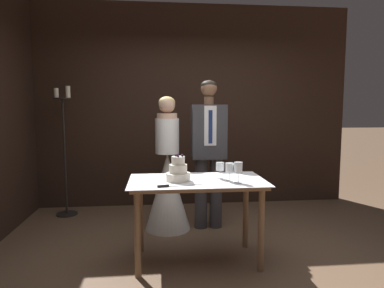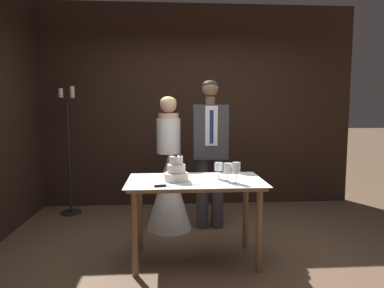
% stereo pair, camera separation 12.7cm
% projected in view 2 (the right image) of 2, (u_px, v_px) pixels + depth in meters
% --- Properties ---
extents(ground_plane, '(40.00, 40.00, 0.00)m').
position_uv_depth(ground_plane, '(212.00, 261.00, 3.27)').
color(ground_plane, brown).
extents(wall_back, '(4.71, 0.12, 2.95)m').
position_uv_depth(wall_back, '(195.00, 106.00, 5.11)').
color(wall_back, black).
rests_on(wall_back, ground_plane).
extents(cake_table, '(1.27, 0.71, 0.79)m').
position_uv_depth(cake_table, '(195.00, 191.00, 3.20)').
color(cake_table, '#8E6B4C').
rests_on(cake_table, ground_plane).
extents(tiered_cake, '(0.23, 0.23, 0.25)m').
position_uv_depth(tiered_cake, '(176.00, 172.00, 3.14)').
color(tiered_cake, silver).
rests_on(tiered_cake, cake_table).
extents(cake_knife, '(0.40, 0.11, 0.02)m').
position_uv_depth(cake_knife, '(168.00, 186.00, 2.92)').
color(cake_knife, silver).
rests_on(cake_knife, cake_table).
extents(wine_glass_near, '(0.07, 0.07, 0.19)m').
position_uv_depth(wine_glass_near, '(236.00, 169.00, 3.04)').
color(wine_glass_near, silver).
rests_on(wine_glass_near, cake_table).
extents(wine_glass_middle, '(0.08, 0.08, 0.17)m').
position_uv_depth(wine_glass_middle, '(228.00, 169.00, 3.09)').
color(wine_glass_middle, silver).
rests_on(wine_glass_middle, cake_table).
extents(wine_glass_far, '(0.08, 0.08, 0.16)m').
position_uv_depth(wine_glass_far, '(219.00, 168.00, 3.22)').
color(wine_glass_far, silver).
rests_on(wine_glass_far, cake_table).
extents(bride, '(0.54, 0.54, 1.59)m').
position_uv_depth(bride, '(169.00, 181.00, 4.08)').
color(bride, white).
rests_on(bride, ground_plane).
extents(groom, '(0.41, 0.25, 1.78)m').
position_uv_depth(groom, '(210.00, 148.00, 4.07)').
color(groom, '#38383D').
rests_on(groom, ground_plane).
extents(candle_stand, '(0.28, 0.28, 1.74)m').
position_uv_depth(candle_stand, '(69.00, 155.00, 4.65)').
color(candle_stand, black).
rests_on(candle_stand, ground_plane).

